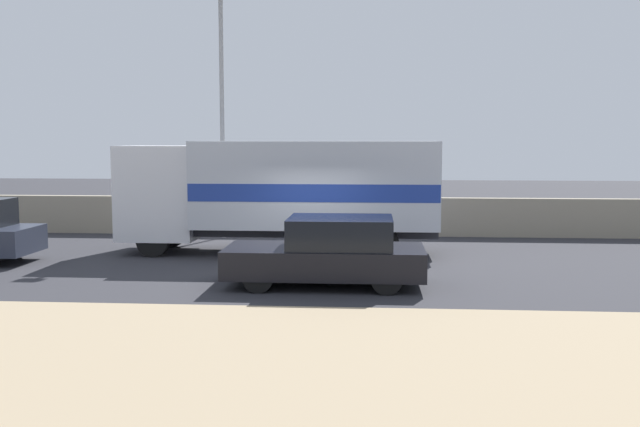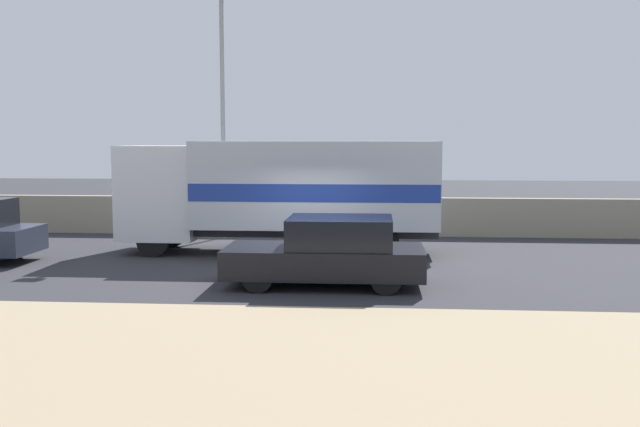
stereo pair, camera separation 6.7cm
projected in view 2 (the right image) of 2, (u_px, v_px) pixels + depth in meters
The scene contains 6 objects.
ground_plane at pixel (308, 275), 16.72m from camera, with size 80.00×80.00×0.00m, color #2D2D33.
dirt_shoulder_foreground at pixel (265, 359), 10.20m from camera, with size 60.00×6.36×0.04m.
stone_wall_backdrop at pixel (328, 216), 23.60m from camera, with size 60.00×0.35×1.26m.
street_lamp at pixel (223, 99), 22.65m from camera, with size 0.56×0.28×7.76m.
box_truck at pixel (286, 189), 19.70m from camera, with size 8.72×2.49×3.11m.
car_hatchback at pixel (329, 252), 15.36m from camera, with size 4.27×1.89×1.49m.
Camera 2 is at (1.57, -16.41, 3.15)m, focal length 40.00 mm.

